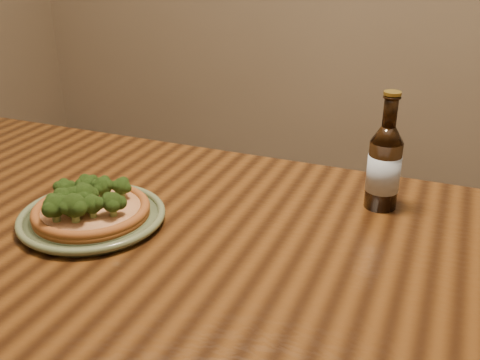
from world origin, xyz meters
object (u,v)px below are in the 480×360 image
at_px(beer_bottle, 384,166).
at_px(table, 181,297).
at_px(plate, 92,217).
at_px(pizza, 89,207).

bearing_deg(beer_bottle, table, -110.86).
relative_size(table, beer_bottle, 7.03).
height_order(plate, beer_bottle, beer_bottle).
bearing_deg(plate, table, -9.32).
height_order(plate, pizza, pizza).
xyz_separation_m(plate, beer_bottle, (0.48, 0.26, 0.07)).
height_order(table, pizza, pizza).
relative_size(plate, pizza, 1.26).
xyz_separation_m(plate, pizza, (-0.00, -0.00, 0.02)).
xyz_separation_m(table, pizza, (-0.19, 0.03, 0.12)).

